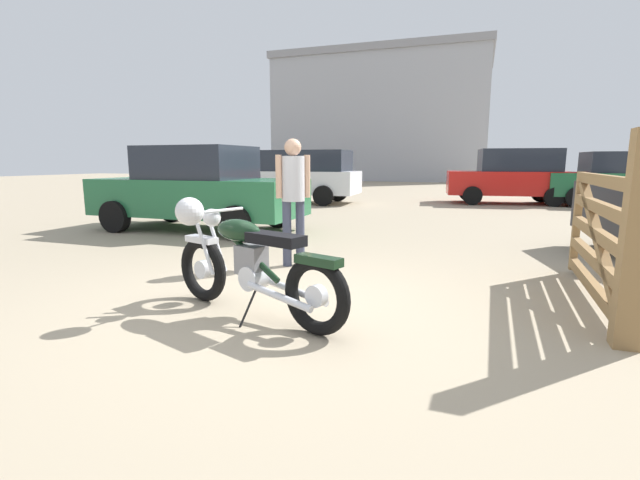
{
  "coord_description": "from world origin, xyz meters",
  "views": [
    {
      "loc": [
        1.61,
        -3.83,
        1.37
      ],
      "look_at": [
        0.13,
        0.86,
        0.51
      ],
      "focal_mm": 25.2,
      "sensor_mm": 36.0,
      "label": 1
    }
  ],
  "objects_px": {
    "timber_gate": "(605,235)",
    "bystander": "(293,189)",
    "silver_sedan_mid": "(619,179)",
    "pale_sedan_back": "(292,175)",
    "red_hatchback_near": "(512,176)",
    "vintage_motorcycle": "(247,262)",
    "white_estate_far": "(198,189)"
  },
  "relations": [
    {
      "from": "white_estate_far",
      "to": "silver_sedan_mid",
      "type": "relative_size",
      "value": 1.0
    },
    {
      "from": "vintage_motorcycle",
      "to": "white_estate_far",
      "type": "bearing_deg",
      "value": -32.5
    },
    {
      "from": "timber_gate",
      "to": "bystander",
      "type": "relative_size",
      "value": 1.53
    },
    {
      "from": "vintage_motorcycle",
      "to": "pale_sedan_back",
      "type": "relative_size",
      "value": 0.42
    },
    {
      "from": "white_estate_far",
      "to": "pale_sedan_back",
      "type": "bearing_deg",
      "value": -83.52
    },
    {
      "from": "white_estate_far",
      "to": "pale_sedan_back",
      "type": "relative_size",
      "value": 0.91
    },
    {
      "from": "timber_gate",
      "to": "red_hatchback_near",
      "type": "distance_m",
      "value": 11.43
    },
    {
      "from": "bystander",
      "to": "silver_sedan_mid",
      "type": "xyz_separation_m",
      "value": [
        6.73,
        10.67,
        -0.18
      ]
    },
    {
      "from": "vintage_motorcycle",
      "to": "timber_gate",
      "type": "height_order",
      "value": "timber_gate"
    },
    {
      "from": "bystander",
      "to": "red_hatchback_near",
      "type": "bearing_deg",
      "value": 125.84
    },
    {
      "from": "vintage_motorcycle",
      "to": "bystander",
      "type": "height_order",
      "value": "bystander"
    },
    {
      "from": "vintage_motorcycle",
      "to": "timber_gate",
      "type": "distance_m",
      "value": 3.26
    },
    {
      "from": "timber_gate",
      "to": "red_hatchback_near",
      "type": "xyz_separation_m",
      "value": [
        0.27,
        11.43,
        0.21
      ]
    },
    {
      "from": "white_estate_far",
      "to": "red_hatchback_near",
      "type": "distance_m",
      "value": 10.5
    },
    {
      "from": "vintage_motorcycle",
      "to": "bystander",
      "type": "distance_m",
      "value": 2.07
    },
    {
      "from": "pale_sedan_back",
      "to": "timber_gate",
      "type": "bearing_deg",
      "value": 124.86
    },
    {
      "from": "red_hatchback_near",
      "to": "white_estate_far",
      "type": "bearing_deg",
      "value": 46.46
    },
    {
      "from": "vintage_motorcycle",
      "to": "pale_sedan_back",
      "type": "height_order",
      "value": "pale_sedan_back"
    },
    {
      "from": "bystander",
      "to": "red_hatchback_near",
      "type": "height_order",
      "value": "red_hatchback_near"
    },
    {
      "from": "bystander",
      "to": "red_hatchback_near",
      "type": "distance_m",
      "value": 11.18
    },
    {
      "from": "bystander",
      "to": "pale_sedan_back",
      "type": "relative_size",
      "value": 0.35
    },
    {
      "from": "timber_gate",
      "to": "bystander",
      "type": "xyz_separation_m",
      "value": [
        -3.36,
        0.85,
        0.32
      ]
    },
    {
      "from": "silver_sedan_mid",
      "to": "red_hatchback_near",
      "type": "bearing_deg",
      "value": -180.0
    },
    {
      "from": "pale_sedan_back",
      "to": "red_hatchback_near",
      "type": "xyz_separation_m",
      "value": [
        7.06,
        1.77,
        -0.02
      ]
    },
    {
      "from": "vintage_motorcycle",
      "to": "bystander",
      "type": "relative_size",
      "value": 1.19
    },
    {
      "from": "bystander",
      "to": "silver_sedan_mid",
      "type": "distance_m",
      "value": 12.61
    },
    {
      "from": "bystander",
      "to": "pale_sedan_back",
      "type": "xyz_separation_m",
      "value": [
        -3.42,
        8.8,
        -0.08
      ]
    },
    {
      "from": "vintage_motorcycle",
      "to": "silver_sedan_mid",
      "type": "relative_size",
      "value": 0.47
    },
    {
      "from": "pale_sedan_back",
      "to": "red_hatchback_near",
      "type": "distance_m",
      "value": 7.28
    },
    {
      "from": "pale_sedan_back",
      "to": "red_hatchback_near",
      "type": "height_order",
      "value": "red_hatchback_near"
    },
    {
      "from": "vintage_motorcycle",
      "to": "white_estate_far",
      "type": "distance_m",
      "value": 5.49
    },
    {
      "from": "vintage_motorcycle",
      "to": "red_hatchback_near",
      "type": "bearing_deg",
      "value": -84.02
    }
  ]
}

